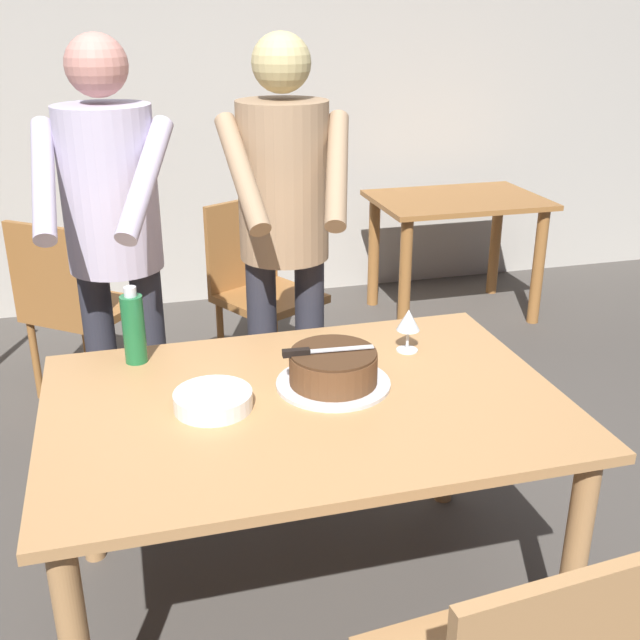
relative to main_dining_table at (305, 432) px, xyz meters
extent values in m
plane|color=#4C4742|center=(0.00, 0.00, -0.64)|extent=(14.00, 14.00, 0.00)
cube|color=#BCB7AD|center=(0.00, 2.94, 0.71)|extent=(10.00, 0.12, 2.70)
cube|color=tan|center=(0.00, 0.00, 0.09)|extent=(1.47, 1.00, 0.03)
cylinder|color=tan|center=(0.66, -0.42, -0.28)|extent=(0.07, 0.07, 0.72)
cylinder|color=tan|center=(-0.66, 0.42, -0.28)|extent=(0.07, 0.07, 0.72)
cylinder|color=tan|center=(0.66, 0.42, -0.28)|extent=(0.07, 0.07, 0.72)
cylinder|color=silver|center=(0.10, 0.06, 0.11)|extent=(0.34, 0.34, 0.01)
cylinder|color=brown|center=(0.10, 0.06, 0.16)|extent=(0.26, 0.26, 0.09)
cylinder|color=#432A18|center=(0.10, 0.06, 0.21)|extent=(0.25, 0.25, 0.01)
cube|color=silver|center=(0.12, 0.06, 0.22)|extent=(0.20, 0.03, 0.00)
cube|color=black|center=(-0.01, 0.07, 0.22)|extent=(0.08, 0.03, 0.02)
cylinder|color=white|center=(-0.26, 0.02, 0.11)|extent=(0.22, 0.22, 0.01)
cylinder|color=white|center=(-0.26, 0.02, 0.12)|extent=(0.22, 0.22, 0.01)
cylinder|color=white|center=(-0.26, 0.02, 0.13)|extent=(0.22, 0.22, 0.01)
cylinder|color=white|center=(-0.26, 0.02, 0.14)|extent=(0.22, 0.22, 0.01)
cylinder|color=white|center=(-0.26, 0.02, 0.15)|extent=(0.22, 0.22, 0.01)
cylinder|color=silver|center=(0.40, 0.24, 0.11)|extent=(0.07, 0.07, 0.00)
cylinder|color=silver|center=(0.40, 0.24, 0.15)|extent=(0.01, 0.01, 0.07)
cone|color=silver|center=(0.40, 0.24, 0.22)|extent=(0.08, 0.08, 0.07)
cylinder|color=#1E6B38|center=(-0.45, 0.38, 0.22)|extent=(0.07, 0.07, 0.22)
cylinder|color=silver|center=(-0.45, 0.38, 0.34)|extent=(0.04, 0.04, 0.03)
cylinder|color=#2D2D38|center=(0.20, 0.71, -0.17)|extent=(0.11, 0.11, 0.95)
cylinder|color=#2D2D38|center=(0.02, 0.73, -0.17)|extent=(0.11, 0.11, 0.95)
cylinder|color=#997A5B|center=(0.11, 0.72, 0.58)|extent=(0.32, 0.32, 0.55)
sphere|color=tan|center=(0.11, 0.72, 0.98)|extent=(0.20, 0.20, 0.20)
cylinder|color=#997A5B|center=(0.24, 0.52, 0.65)|extent=(0.19, 0.42, 0.34)
cylinder|color=#997A5B|center=(-0.07, 0.55, 0.65)|extent=(0.12, 0.42, 0.34)
cylinder|color=#2D2D38|center=(-0.40, 0.73, -0.17)|extent=(0.11, 0.11, 0.95)
cylinder|color=#2D2D38|center=(-0.57, 0.77, -0.17)|extent=(0.11, 0.11, 0.95)
cylinder|color=#B7ADC6|center=(-0.48, 0.75, 0.58)|extent=(0.32, 0.32, 0.55)
sphere|color=tan|center=(-0.48, 0.75, 0.98)|extent=(0.20, 0.20, 0.20)
cylinder|color=#B7ADC6|center=(-0.37, 0.54, 0.65)|extent=(0.24, 0.41, 0.34)
cylinder|color=#B7ADC6|center=(-0.68, 0.61, 0.65)|extent=(0.07, 0.42, 0.34)
cube|color=#9E6633|center=(1.50, 2.24, 0.08)|extent=(1.00, 0.70, 0.03)
cylinder|color=#9E6633|center=(1.08, 1.97, -0.29)|extent=(0.07, 0.07, 0.71)
cylinder|color=#9E6633|center=(1.93, 1.97, -0.29)|extent=(0.07, 0.07, 0.71)
cylinder|color=#9E6633|center=(1.08, 2.52, -0.29)|extent=(0.07, 0.07, 0.71)
cylinder|color=#9E6633|center=(1.93, 2.52, -0.29)|extent=(0.07, 0.07, 0.71)
cube|color=#9E6633|center=(0.23, 1.67, -0.21)|extent=(0.60, 0.60, 0.04)
cylinder|color=#9E6633|center=(0.48, 1.60, -0.44)|extent=(0.04, 0.04, 0.41)
cylinder|color=#9E6633|center=(0.16, 1.42, -0.44)|extent=(0.04, 0.04, 0.41)
cylinder|color=#9E6633|center=(0.30, 1.92, -0.44)|extent=(0.04, 0.04, 0.41)
cylinder|color=#9E6633|center=(-0.02, 1.74, -0.44)|extent=(0.04, 0.04, 0.41)
cube|color=#9E6633|center=(0.13, 1.85, 0.03)|extent=(0.40, 0.24, 0.45)
cube|color=#9E6633|center=(-0.67, 1.75, -0.21)|extent=(0.62, 0.62, 0.04)
cylinder|color=#9E6633|center=(-0.70, 2.01, -0.44)|extent=(0.04, 0.04, 0.41)
cylinder|color=#9E6633|center=(-0.41, 1.78, -0.44)|extent=(0.04, 0.04, 0.41)
cylinder|color=#9E6633|center=(-0.92, 1.73, -0.44)|extent=(0.04, 0.04, 0.41)
cylinder|color=#9E6633|center=(-0.64, 1.50, -0.44)|extent=(0.04, 0.04, 0.41)
cube|color=#9E6633|center=(-0.79, 1.59, 0.03)|extent=(0.36, 0.30, 0.45)
camera|label=1|loc=(-0.46, -1.88, 1.14)|focal=42.83mm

